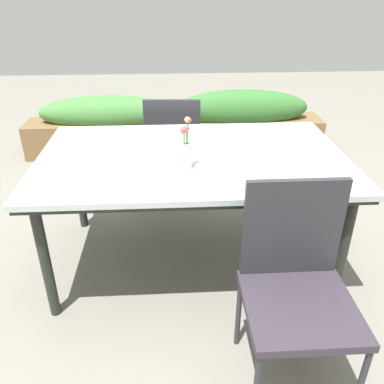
% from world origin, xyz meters
% --- Properties ---
extents(ground_plane, '(12.00, 12.00, 0.00)m').
position_xyz_m(ground_plane, '(0.00, 0.00, 0.00)').
color(ground_plane, gray).
extents(dining_table, '(1.87, 1.15, 0.79)m').
position_xyz_m(dining_table, '(0.05, -0.10, 0.73)').
color(dining_table, silver).
rests_on(dining_table, ground).
extents(chair_far_side, '(0.49, 0.49, 0.92)m').
position_xyz_m(chair_far_side, '(-0.05, 0.80, 0.52)').
color(chair_far_side, '#2A313C').
rests_on(chair_far_side, ground).
extents(chair_near_right, '(0.49, 0.49, 0.98)m').
position_xyz_m(chair_near_right, '(0.47, -0.98, 0.55)').
color(chair_near_right, '#362E39').
rests_on(chair_near_right, ground).
extents(flower_vase, '(0.06, 0.06, 0.30)m').
position_xyz_m(flower_vase, '(0.01, -0.30, 0.90)').
color(flower_vase, silver).
rests_on(flower_vase, dining_table).
extents(planter_box, '(3.22, 0.42, 0.69)m').
position_xyz_m(planter_box, '(-0.00, 1.87, 0.32)').
color(planter_box, brown).
rests_on(planter_box, ground).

